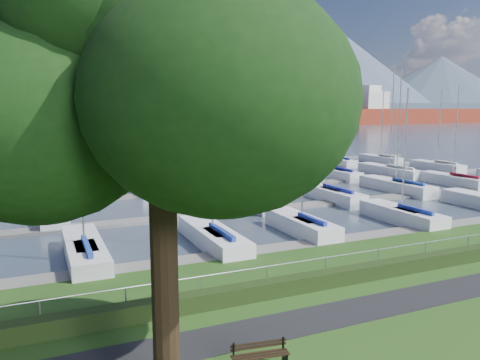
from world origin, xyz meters
TOP-DOWN VIEW (x-y plane):
  - path at (0.00, -3.00)m, footprint 160.00×2.00m
  - water at (0.00, 260.00)m, footprint 800.00×540.00m
  - hedge at (0.00, -0.40)m, footprint 80.00×0.70m
  - fence at (0.00, 0.00)m, footprint 80.00×0.04m
  - foothill at (0.00, 330.00)m, footprint 900.00×80.00m
  - mountains at (7.35, 404.62)m, footprint 1190.00×360.00m
  - docks at (0.00, 26.00)m, footprint 90.00×41.60m
  - bench_left at (-6.88, -5.17)m, footprint 1.84×0.69m
  - tree at (-9.77, -4.93)m, footprint 11.14×9.89m
  - crane at (6.73, 29.38)m, footprint 7.78×12.90m
  - cargo_ship_mid at (45.22, 215.88)m, footprint 89.20×21.61m
  - cargo_ship_east at (171.56, 177.41)m, footprint 95.17×24.96m
  - sailboat_fleet at (-1.99, 29.21)m, footprint 75.37×49.39m

SIDE VIEW (x-z plane):
  - water at x=0.00m, z-range -0.50..-0.30m
  - docks at x=0.00m, z-range -0.34..-0.09m
  - path at x=0.00m, z-range -0.01..0.03m
  - hedge at x=0.00m, z-range 0.00..0.70m
  - bench_left at x=-6.88m, z-range -0.01..0.84m
  - fence at x=0.00m, z-range 1.18..1.22m
  - cargo_ship_east at x=171.56m, z-range -7.16..14.34m
  - cargo_ship_mid at x=45.22m, z-range -7.10..14.40m
  - crane at x=6.73m, z-range -5.85..16.50m
  - sailboat_fleet at x=-1.99m, z-range -1.33..12.16m
  - foothill at x=0.00m, z-range 0.00..12.00m
  - tree at x=-9.77m, z-range 2.09..14.67m
  - mountains at x=7.35m, z-range -10.82..104.18m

